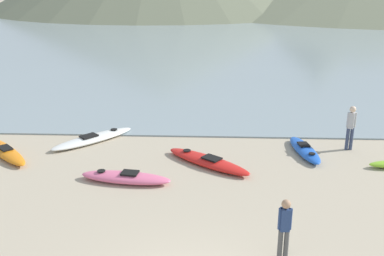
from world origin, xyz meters
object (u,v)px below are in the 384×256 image
(kayak_on_sand_5, at_px, (126,177))
(person_near_foreground, at_px, (285,226))
(kayak_on_sand_1, at_px, (304,150))
(moored_boat_0, at_px, (30,13))
(kayak_on_sand_3, at_px, (208,161))
(person_near_waterline, at_px, (351,125))
(kayak_on_sand_2, at_px, (93,138))
(kayak_on_sand_4, at_px, (4,151))
(moored_boat_1, at_px, (195,15))

(kayak_on_sand_5, height_order, person_near_foreground, person_near_foreground)
(kayak_on_sand_1, relative_size, moored_boat_0, 0.77)
(kayak_on_sand_1, height_order, moored_boat_0, moored_boat_0)
(kayak_on_sand_3, distance_m, kayak_on_sand_5, 2.94)
(kayak_on_sand_3, distance_m, person_near_foreground, 5.64)
(kayak_on_sand_3, bearing_deg, person_near_foreground, -71.68)
(kayak_on_sand_5, distance_m, moored_boat_0, 61.59)
(kayak_on_sand_3, bearing_deg, person_near_waterline, 17.77)
(person_near_waterline, height_order, moored_boat_0, moored_boat_0)
(kayak_on_sand_2, bearing_deg, kayak_on_sand_3, -24.84)
(kayak_on_sand_3, bearing_deg, kayak_on_sand_4, 175.04)
(kayak_on_sand_3, relative_size, kayak_on_sand_5, 1.07)
(kayak_on_sand_2, height_order, moored_boat_1, moored_boat_1)
(kayak_on_sand_1, distance_m, moored_boat_0, 61.98)
(person_near_waterline, xyz_separation_m, moored_boat_1, (-7.53, 49.88, -0.23))
(kayak_on_sand_2, height_order, person_near_foreground, person_near_foreground)
(kayak_on_sand_3, relative_size, person_near_foreground, 2.08)
(kayak_on_sand_3, xyz_separation_m, kayak_on_sand_5, (-2.56, -1.44, 0.01))
(kayak_on_sand_1, distance_m, person_near_foreground, 6.80)
(person_near_foreground, bearing_deg, moored_boat_1, 94.08)
(moored_boat_1, bearing_deg, moored_boat_0, 172.56)
(kayak_on_sand_2, xyz_separation_m, moored_boat_0, (-23.05, 52.77, 0.52))
(kayak_on_sand_1, relative_size, kayak_on_sand_3, 0.86)
(kayak_on_sand_5, xyz_separation_m, moored_boat_0, (-24.98, 56.29, 0.49))
(kayak_on_sand_5, height_order, person_near_waterline, person_near_waterline)
(moored_boat_0, height_order, moored_boat_1, moored_boat_1)
(kayak_on_sand_1, bearing_deg, kayak_on_sand_4, -176.95)
(kayak_on_sand_2, bearing_deg, kayak_on_sand_5, -61.26)
(person_near_foreground, xyz_separation_m, person_near_waterline, (3.47, 6.99, 0.09))
(kayak_on_sand_3, bearing_deg, kayak_on_sand_2, 155.16)
(kayak_on_sand_2, bearing_deg, moored_boat_0, 113.60)
(kayak_on_sand_1, height_order, person_near_waterline, person_near_waterline)
(kayak_on_sand_1, xyz_separation_m, kayak_on_sand_5, (-6.08, -2.66, 0.01))
(kayak_on_sand_1, relative_size, person_near_waterline, 1.63)
(moored_boat_1, bearing_deg, person_near_waterline, -81.42)
(kayak_on_sand_3, relative_size, person_near_waterline, 1.89)
(person_near_foreground, height_order, moored_boat_1, moored_boat_1)
(kayak_on_sand_2, xyz_separation_m, person_near_foreground, (6.25, -7.39, 0.74))
(kayak_on_sand_5, relative_size, person_near_foreground, 1.95)
(kayak_on_sand_5, distance_m, moored_boat_1, 53.00)
(person_near_waterline, height_order, moored_boat_1, moored_boat_1)
(moored_boat_0, bearing_deg, kayak_on_sand_5, -66.07)
(kayak_on_sand_4, relative_size, person_near_foreground, 1.97)
(kayak_on_sand_5, height_order, moored_boat_1, moored_boat_1)
(kayak_on_sand_2, bearing_deg, kayak_on_sand_4, -153.58)
(kayak_on_sand_4, xyz_separation_m, kayak_on_sand_5, (4.83, -2.08, 0.01))
(kayak_on_sand_2, bearing_deg, person_near_waterline, -2.38)
(kayak_on_sand_5, distance_m, person_near_waterline, 8.43)
(kayak_on_sand_1, distance_m, person_near_waterline, 1.95)
(moored_boat_1, bearing_deg, kayak_on_sand_3, -87.45)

